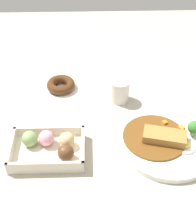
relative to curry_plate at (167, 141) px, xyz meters
name	(u,v)px	position (x,y,z in m)	size (l,w,h in m)	color
ground_plane	(111,114)	(0.15, -0.14, -0.01)	(1.60, 1.60, 0.00)	#B2A893
curry_plate	(167,141)	(0.00, 0.00, 0.00)	(0.28, 0.28, 0.07)	white
donut_box	(50,147)	(0.34, 0.02, 0.01)	(0.21, 0.14, 0.06)	beige
chocolate_ring_donut	(61,85)	(0.32, -0.29, 0.00)	(0.14, 0.14, 0.03)	white
coffee_mug	(120,91)	(0.12, -0.22, 0.02)	(0.07, 0.07, 0.08)	silver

